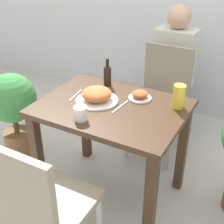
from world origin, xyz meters
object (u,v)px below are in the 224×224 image
object	(u,v)px
side_plate	(140,95)
drink_cup	(80,113)
chair_near	(40,204)
juice_glass	(179,96)
chair_far	(161,95)
person_figure	(173,72)
sauce_bottle	(107,75)
potted_plant_left	(13,107)
food_plate	(97,95)

from	to	relation	value
side_plate	drink_cup	world-z (taller)	drink_cup
chair_near	juice_glass	world-z (taller)	chair_near
chair_far	juice_glass	xyz separation A→B (m)	(0.29, -0.53, 0.30)
drink_cup	person_figure	size ratio (longest dim) A/B	0.07
sauce_bottle	potted_plant_left	size ratio (longest dim) A/B	0.26
potted_plant_left	person_figure	bearing A→B (deg)	48.60
food_plate	chair_near	bearing A→B (deg)	-82.73
side_plate	drink_cup	distance (m)	0.45
chair_near	sauce_bottle	xyz separation A→B (m)	(-0.15, 0.95, 0.30)
potted_plant_left	chair_near	bearing A→B (deg)	-39.09
chair_near	drink_cup	bearing A→B (deg)	-83.27
chair_near	food_plate	bearing A→B (deg)	-82.73
chair_near	side_plate	size ratio (longest dim) A/B	5.99
drink_cup	sauce_bottle	bearing A→B (deg)	101.23
food_plate	potted_plant_left	size ratio (longest dim) A/B	0.36
chair_near	chair_far	distance (m)	1.41
chair_far	juice_glass	world-z (taller)	chair_far
food_plate	juice_glass	bearing A→B (deg)	19.37
juice_glass	sauce_bottle	size ratio (longest dim) A/B	0.75
chair_far	person_figure	xyz separation A→B (m)	(-0.03, 0.37, 0.07)
side_plate	person_figure	bearing A→B (deg)	94.36
side_plate	potted_plant_left	bearing A→B (deg)	-171.33
chair_near	food_plate	world-z (taller)	chair_near
potted_plant_left	chair_far	bearing A→B (deg)	35.56
chair_far	side_plate	world-z (taller)	chair_far
side_plate	juice_glass	bearing A→B (deg)	1.93
food_plate	person_figure	world-z (taller)	person_figure
side_plate	juice_glass	distance (m)	0.26
chair_near	person_figure	distance (m)	1.79
person_figure	juice_glass	bearing A→B (deg)	-70.49
chair_near	potted_plant_left	bearing A→B (deg)	-39.09
juice_glass	person_figure	xyz separation A→B (m)	(-0.32, 0.91, -0.23)
side_plate	sauce_bottle	bearing A→B (deg)	163.65
drink_cup	person_figure	bearing A→B (deg)	84.71
food_plate	drink_cup	bearing A→B (deg)	-81.70
person_figure	sauce_bottle	bearing A→B (deg)	-104.73
juice_glass	sauce_bottle	xyz separation A→B (m)	(-0.54, 0.08, 0.00)
chair_near	chair_far	xyz separation A→B (m)	(0.10, 1.41, 0.00)
person_figure	chair_far	bearing A→B (deg)	-85.25
chair_far	drink_cup	world-z (taller)	chair_far
food_plate	drink_cup	distance (m)	0.24
drink_cup	side_plate	bearing A→B (deg)	64.48
chair_near	juice_glass	distance (m)	1.00
chair_far	potted_plant_left	distance (m)	1.20
food_plate	juice_glass	world-z (taller)	juice_glass
food_plate	juice_glass	size ratio (longest dim) A/B	1.82
side_plate	sauce_bottle	size ratio (longest dim) A/B	0.75
chair_near	sauce_bottle	size ratio (longest dim) A/B	4.51
side_plate	food_plate	bearing A→B (deg)	-144.86
food_plate	potted_plant_left	world-z (taller)	food_plate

